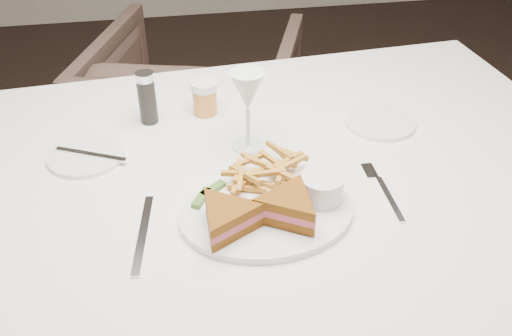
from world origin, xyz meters
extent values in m
plane|color=black|center=(0.00, 0.00, 0.00)|extent=(5.00, 5.00, 0.00)
cube|color=white|center=(0.00, -0.39, 0.38)|extent=(1.57, 1.11, 0.75)
imported|color=#4B372E|center=(-0.05, 0.57, 0.36)|extent=(0.88, 0.85, 0.72)
ellipsoid|color=white|center=(0.00, -0.52, 0.76)|extent=(0.34, 0.27, 0.01)
cube|color=silver|center=(-0.22, -0.54, 0.75)|extent=(0.04, 0.21, 0.00)
cylinder|color=white|center=(-0.33, -0.27, 0.76)|extent=(0.16, 0.16, 0.01)
cylinder|color=white|center=(0.32, -0.25, 0.76)|extent=(0.16, 0.16, 0.01)
cylinder|color=black|center=(-0.20, -0.15, 0.81)|extent=(0.04, 0.04, 0.12)
cylinder|color=orange|center=(-0.07, -0.13, 0.79)|extent=(0.06, 0.06, 0.08)
cube|color=#426B25|center=(-0.09, -0.45, 0.77)|extent=(0.05, 0.05, 0.01)
cube|color=#426B25|center=(-0.11, -0.47, 0.77)|extent=(0.04, 0.06, 0.01)
cylinder|color=white|center=(0.11, -0.51, 0.79)|extent=(0.08, 0.08, 0.05)
camera|label=1|loc=(-0.15, -1.30, 1.43)|focal=40.00mm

